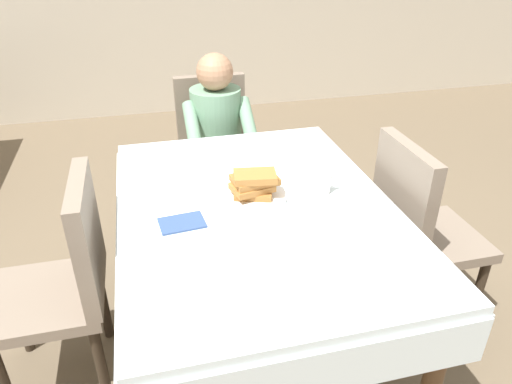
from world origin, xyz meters
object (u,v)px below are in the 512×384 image
(plate_breakfast, at_px, (254,197))
(knife_right_of_plate, at_px, (299,195))
(chair_right_side, at_px, (417,223))
(breakfast_stack, at_px, (254,183))
(diner_person, at_px, (218,130))
(chair_left_side, at_px, (68,274))
(dining_table_main, at_px, (256,223))
(spoon_near_edge, at_px, (280,243))
(cup_coffee, at_px, (322,183))
(chair_diner, at_px, (214,142))
(fork_left_of_plate, at_px, (210,206))

(plate_breakfast, bearing_deg, knife_right_of_plate, -6.01)
(chair_right_side, height_order, breakfast_stack, chair_right_side)
(chair_right_side, bearing_deg, diner_person, -143.32)
(diner_person, height_order, plate_breakfast, diner_person)
(chair_left_side, xyz_separation_m, plate_breakfast, (0.78, 0.05, 0.22))
(dining_table_main, height_order, breakfast_stack, breakfast_stack)
(dining_table_main, distance_m, spoon_near_edge, 0.30)
(cup_coffee, xyz_separation_m, knife_right_of_plate, (-0.10, -0.00, -0.04))
(dining_table_main, relative_size, chair_diner, 1.64)
(chair_right_side, distance_m, knife_right_of_plate, 0.61)
(spoon_near_edge, bearing_deg, dining_table_main, 93.29)
(chair_left_side, xyz_separation_m, breakfast_stack, (0.77, 0.05, 0.28))
(chair_diner, height_order, spoon_near_edge, chair_diner)
(diner_person, xyz_separation_m, spoon_near_edge, (0.00, -1.30, 0.07))
(chair_right_side, xyz_separation_m, chair_left_side, (-1.54, 0.00, 0.00))
(breakfast_stack, bearing_deg, chair_right_side, -4.01)
(chair_diner, bearing_deg, diner_person, 90.00)
(plate_breakfast, distance_m, breakfast_stack, 0.06)
(plate_breakfast, relative_size, breakfast_stack, 1.35)
(chair_left_side, distance_m, plate_breakfast, 0.81)
(plate_breakfast, xyz_separation_m, spoon_near_edge, (0.01, -0.34, -0.01))
(fork_left_of_plate, bearing_deg, knife_right_of_plate, -87.34)
(diner_person, distance_m, fork_left_of_plate, 1.00)
(diner_person, distance_m, chair_left_side, 1.29)
(chair_diner, bearing_deg, dining_table_main, 89.25)
(cup_coffee, bearing_deg, knife_right_of_plate, -179.25)
(dining_table_main, relative_size, fork_left_of_plate, 8.47)
(chair_diner, xyz_separation_m, breakfast_stack, (-0.01, -1.12, 0.28))
(chair_diner, bearing_deg, fork_left_of_plate, 80.00)
(chair_diner, relative_size, spoon_near_edge, 6.20)
(fork_left_of_plate, bearing_deg, dining_table_main, -97.19)
(dining_table_main, height_order, spoon_near_edge, spoon_near_edge)
(fork_left_of_plate, bearing_deg, chair_diner, -7.34)
(chair_diner, height_order, chair_left_side, same)
(chair_diner, bearing_deg, cup_coffee, 103.83)
(plate_breakfast, distance_m, fork_left_of_plate, 0.19)
(fork_left_of_plate, distance_m, knife_right_of_plate, 0.38)
(chair_right_side, relative_size, chair_left_side, 1.00)
(plate_breakfast, distance_m, spoon_near_edge, 0.34)
(chair_left_side, bearing_deg, diner_person, -37.78)
(breakfast_stack, bearing_deg, chair_diner, 89.34)
(chair_left_side, xyz_separation_m, knife_right_of_plate, (0.97, 0.03, 0.21))
(chair_right_side, distance_m, plate_breakfast, 0.80)
(chair_right_side, xyz_separation_m, spoon_near_edge, (-0.75, -0.29, 0.21))
(cup_coffee, bearing_deg, plate_breakfast, 176.32)
(diner_person, xyz_separation_m, breakfast_stack, (-0.01, -0.96, 0.14))
(knife_right_of_plate, distance_m, spoon_near_edge, 0.36)
(dining_table_main, height_order, plate_breakfast, plate_breakfast)
(dining_table_main, bearing_deg, chair_right_side, 0.00)
(plate_breakfast, relative_size, knife_right_of_plate, 1.40)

